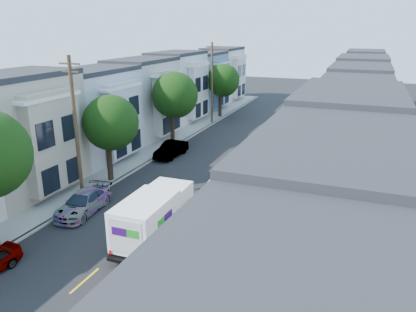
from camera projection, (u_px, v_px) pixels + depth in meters
ground at (146, 227)px, 25.17m from camera, size 160.00×160.00×0.00m
road_slab at (225, 158)px, 38.47m from camera, size 12.00×70.00×0.02m
curb_left at (168, 150)px, 40.55m from camera, size 0.30×70.00×0.15m
curb_right at (289, 165)px, 36.35m from camera, size 0.30×70.00×0.15m
sidewalk_left at (156, 149)px, 41.00m from camera, size 2.60×70.00×0.15m
sidewalk_right at (303, 166)px, 35.89m from camera, size 2.60×70.00×0.15m
centerline at (225, 158)px, 38.47m from camera, size 0.12×70.00×0.01m
townhouse_row_left at (124, 146)px, 42.35m from camera, size 5.00×70.00×8.50m
townhouse_row_right at (348, 173)px, 34.60m from camera, size 5.00×70.00×8.50m
tree_c at (110, 123)px, 31.14m from camera, size 4.29×4.29×7.00m
tree_d at (174, 95)px, 41.02m from camera, size 4.70×4.70×7.63m
tree_e at (222, 80)px, 54.14m from camera, size 4.40×4.40×7.27m
tree_far_r at (321, 96)px, 48.06m from camera, size 3.10×3.10×5.60m
utility_pole_near at (76, 130)px, 27.56m from camera, size 1.60×0.26×10.00m
utility_pole_far at (212, 83)px, 50.62m from camera, size 1.60×0.26×10.00m
fedex_truck at (154, 216)px, 23.02m from camera, size 2.36×6.13×2.94m
lead_sedan at (226, 177)px, 31.83m from camera, size 1.61×3.94×1.29m
parked_left_c at (83, 203)px, 26.94m from camera, size 2.37×4.85×1.41m
parked_left_d at (171, 150)px, 38.59m from camera, size 1.76×4.43×1.45m
parked_right_b at (217, 235)px, 22.82m from camera, size 1.88×4.39×1.40m
parked_right_c at (280, 152)px, 37.98m from camera, size 1.64×4.23×1.37m
parked_right_d at (297, 129)px, 46.55m from camera, size 2.52×5.00×1.36m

